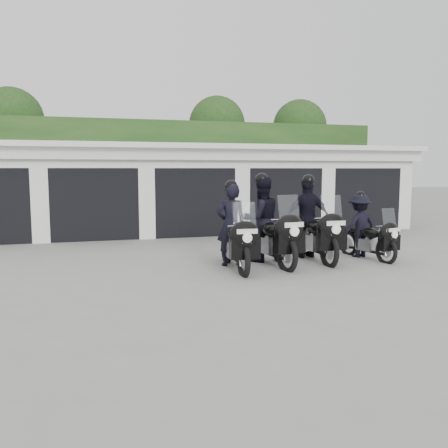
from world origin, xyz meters
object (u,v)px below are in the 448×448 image
object	(u,v)px
police_bike_a	(234,233)
police_bike_d	(364,229)
police_bike_c	(311,222)
police_bike_b	(266,224)

from	to	relation	value
police_bike_a	police_bike_d	distance (m)	3.43
police_bike_c	police_bike_a	bearing A→B (deg)	-164.63
police_bike_c	police_bike_d	bearing A→B (deg)	-9.62
police_bike_b	police_bike_c	world-z (taller)	police_bike_b
police_bike_d	police_bike_c	bearing A→B (deg)	159.07
police_bike_a	police_bike_d	world-z (taller)	police_bike_a
police_bike_b	police_bike_d	size ratio (longest dim) A/B	1.28
police_bike_c	police_bike_d	world-z (taller)	police_bike_c
police_bike_a	police_bike_b	size ratio (longest dim) A/B	0.93
police_bike_d	police_bike_a	bearing A→B (deg)	174.70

